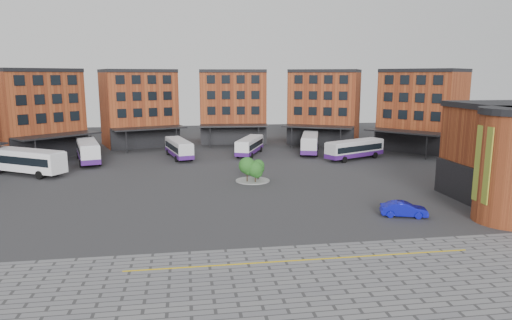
{
  "coord_description": "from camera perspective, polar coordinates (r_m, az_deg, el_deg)",
  "views": [
    {
      "loc": [
        -6.35,
        -44.82,
        13.45
      ],
      "look_at": [
        1.42,
        5.38,
        4.0
      ],
      "focal_mm": 32.0,
      "sensor_mm": 36.0,
      "label": 1
    }
  ],
  "objects": [
    {
      "name": "bus_c",
      "position": [
        76.28,
        -9.62,
        1.48
      ],
      "size": [
        4.87,
        11.0,
        3.02
      ],
      "rotation": [
        0.0,
        0.0,
        0.23
      ],
      "color": "silver",
      "rests_on": "ground"
    },
    {
      "name": "bus_d",
      "position": [
        78.2,
        -0.79,
        1.81
      ],
      "size": [
        6.22,
        10.55,
        2.94
      ],
      "rotation": [
        0.0,
        0.0,
        -0.39
      ],
      "color": "white",
      "rests_on": "ground"
    },
    {
      "name": "yellow_line",
      "position": [
        34.64,
        6.0,
        -12.32
      ],
      "size": [
        26.0,
        0.15,
        0.02
      ],
      "primitive_type": "cube",
      "color": "gold",
      "rests_on": "paving_zone"
    },
    {
      "name": "paving_zone",
      "position": [
        27.77,
        10.42,
        -18.59
      ],
      "size": [
        50.0,
        22.0,
        0.02
      ],
      "primitive_type": "cube",
      "color": "slate",
      "rests_on": "ground"
    },
    {
      "name": "blue_car",
      "position": [
        46.52,
        18.0,
        -5.87
      ],
      "size": [
        4.66,
        2.79,
        1.45
      ],
      "primitive_type": "imported",
      "rotation": [
        0.0,
        0.0,
        1.26
      ],
      "color": "#0D10A9",
      "rests_on": "ground"
    },
    {
      "name": "tree_island",
      "position": [
        58.13,
        -0.4,
        -1.1
      ],
      "size": [
        4.4,
        4.4,
        3.26
      ],
      "color": "gray",
      "rests_on": "ground"
    },
    {
      "name": "bus_a",
      "position": [
        69.9,
        -26.88,
        0.02
      ],
      "size": [
        12.0,
        8.92,
        3.5
      ],
      "rotation": [
        0.0,
        0.0,
        1.02
      ],
      "color": "white",
      "rests_on": "ground"
    },
    {
      "name": "ground",
      "position": [
        47.23,
        -0.71,
        -6.01
      ],
      "size": [
        160.0,
        160.0,
        0.0
      ],
      "primitive_type": "plane",
      "color": "#28282B",
      "rests_on": "ground"
    },
    {
      "name": "bus_f",
      "position": [
        75.64,
        12.24,
        1.35
      ],
      "size": [
        11.08,
        7.13,
        3.12
      ],
      "rotation": [
        0.0,
        0.0,
        -1.12
      ],
      "color": "silver",
      "rests_on": "ground"
    },
    {
      "name": "main_building",
      "position": [
        83.32,
        -7.73,
        6.16
      ],
      "size": [
        94.14,
        42.48,
        14.6
      ],
      "color": "brown",
      "rests_on": "ground"
    },
    {
      "name": "bus_e",
      "position": [
        80.65,
        6.75,
        2.15
      ],
      "size": [
        6.04,
        11.99,
        3.3
      ],
      "rotation": [
        0.0,
        0.0,
        -0.3
      ],
      "color": "silver",
      "rests_on": "ground"
    },
    {
      "name": "bus_b",
      "position": [
        76.11,
        -20.27,
        1.11
      ],
      "size": [
        5.82,
        12.41,
        3.41
      ],
      "rotation": [
        0.0,
        0.0,
        0.26
      ],
      "color": "white",
      "rests_on": "ground"
    }
  ]
}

